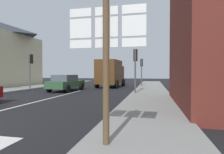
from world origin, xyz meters
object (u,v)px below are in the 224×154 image
(delivery_truck, at_px, (110,73))
(traffic_light_far_right, at_px, (142,66))
(traffic_light_near_left, at_px, (31,64))
(traffic_light_near_right, at_px, (135,61))
(route_sign_post, at_px, (106,56))
(sedan_far, at_px, (66,83))

(delivery_truck, bearing_deg, traffic_light_far_right, 25.39)
(traffic_light_near_left, height_order, traffic_light_near_right, traffic_light_near_left)
(delivery_truck, height_order, route_sign_post, route_sign_post)
(traffic_light_near_right, bearing_deg, route_sign_post, -88.27)
(sedan_far, height_order, traffic_light_near_left, traffic_light_near_left)
(route_sign_post, height_order, traffic_light_near_right, traffic_light_near_right)
(delivery_truck, bearing_deg, sedan_far, -119.78)
(traffic_light_near_left, xyz_separation_m, traffic_light_near_right, (10.36, -1.85, -0.01))
(sedan_far, height_order, traffic_light_far_right, traffic_light_far_right)
(traffic_light_far_right, bearing_deg, sedan_far, -133.22)
(route_sign_post, bearing_deg, sedan_far, 119.75)
(sedan_far, distance_m, traffic_light_far_right, 9.49)
(traffic_light_near_right, distance_m, traffic_light_far_right, 8.20)
(traffic_light_near_left, bearing_deg, delivery_truck, 34.24)
(delivery_truck, distance_m, traffic_light_near_right, 7.46)
(delivery_truck, relative_size, traffic_light_near_left, 1.48)
(traffic_light_near_left, bearing_deg, traffic_light_far_right, 31.48)
(traffic_light_near_left, distance_m, traffic_light_far_right, 12.14)
(traffic_light_far_right, bearing_deg, route_sign_post, -89.03)
(sedan_far, xyz_separation_m, traffic_light_near_left, (-3.96, 0.47, 1.80))
(route_sign_post, relative_size, traffic_light_near_right, 0.93)
(route_sign_post, xyz_separation_m, traffic_light_near_left, (-10.67, 12.21, 0.55))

